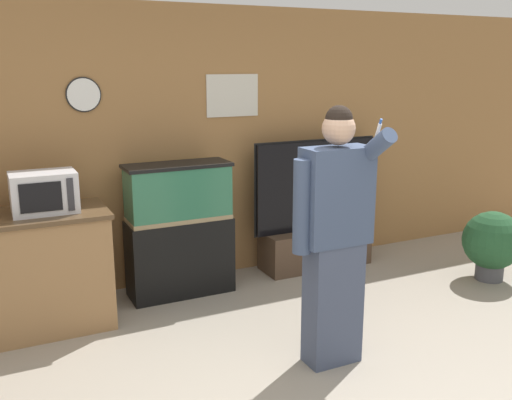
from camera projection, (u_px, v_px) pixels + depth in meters
The scene contains 7 objects.
wall_back_paneled at pixel (180, 147), 5.36m from camera, with size 10.00×0.08×2.60m.
counter_island at pixel (24, 273), 4.44m from camera, with size 1.32×0.65×0.95m.
microwave at pixel (44, 192), 4.37m from camera, with size 0.48×0.34×0.31m.
aquarium_on_stand at pixel (179, 230), 5.15m from camera, with size 0.94×0.38×1.21m.
tv_on_stand at pixel (316, 230), 5.90m from camera, with size 1.39×0.40×1.33m.
person_standing at pixel (334, 235), 3.86m from camera, with size 0.57×0.43×1.81m.
potted_plant at pixel (492, 242), 5.53m from camera, with size 0.57×0.57×0.68m.
Camera 1 is at (-1.68, -2.53, 2.08)m, focal length 40.00 mm.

